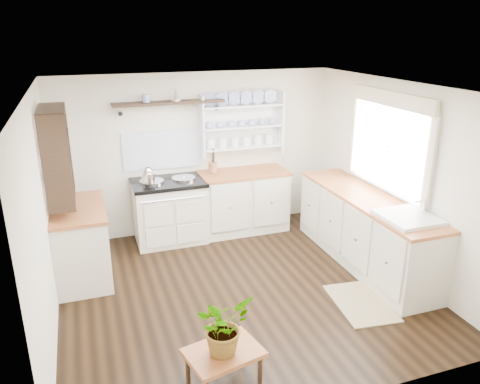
# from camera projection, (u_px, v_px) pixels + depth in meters

# --- Properties ---
(floor) EXTENTS (4.00, 3.80, 0.01)m
(floor) POSITION_uv_depth(u_px,v_px,m) (241.00, 288.00, 5.44)
(floor) COLOR black
(floor) RESTS_ON ground
(wall_back) EXTENTS (4.00, 0.02, 2.30)m
(wall_back) POSITION_uv_depth(u_px,v_px,m) (197.00, 153.00, 6.75)
(wall_back) COLOR beige
(wall_back) RESTS_ON ground
(wall_right) EXTENTS (0.02, 3.80, 2.30)m
(wall_right) POSITION_uv_depth(u_px,v_px,m) (396.00, 177.00, 5.68)
(wall_right) COLOR beige
(wall_right) RESTS_ON ground
(wall_left) EXTENTS (0.02, 3.80, 2.30)m
(wall_left) POSITION_uv_depth(u_px,v_px,m) (42.00, 219.00, 4.44)
(wall_left) COLOR beige
(wall_left) RESTS_ON ground
(ceiling) EXTENTS (4.00, 3.80, 0.01)m
(ceiling) POSITION_uv_depth(u_px,v_px,m) (241.00, 88.00, 4.68)
(ceiling) COLOR white
(ceiling) RESTS_ON wall_back
(window) EXTENTS (0.08, 1.55, 1.22)m
(window) POSITION_uv_depth(u_px,v_px,m) (388.00, 142.00, 5.66)
(window) COLOR white
(window) RESTS_ON wall_right
(aga_cooker) EXTENTS (0.99, 0.69, 0.92)m
(aga_cooker) POSITION_uv_depth(u_px,v_px,m) (170.00, 211.00, 6.53)
(aga_cooker) COLOR beige
(aga_cooker) RESTS_ON floor
(back_cabinets) EXTENTS (1.27, 0.63, 0.90)m
(back_cabinets) POSITION_uv_depth(u_px,v_px,m) (243.00, 200.00, 6.90)
(back_cabinets) COLOR beige
(back_cabinets) RESTS_ON floor
(right_cabinets) EXTENTS (0.62, 2.43, 0.90)m
(right_cabinets) POSITION_uv_depth(u_px,v_px,m) (365.00, 229.00, 5.90)
(right_cabinets) COLOR beige
(right_cabinets) RESTS_ON floor
(belfast_sink) EXTENTS (0.55, 0.60, 0.45)m
(belfast_sink) POSITION_uv_depth(u_px,v_px,m) (407.00, 227.00, 5.12)
(belfast_sink) COLOR white
(belfast_sink) RESTS_ON right_cabinets
(left_cabinets) EXTENTS (0.62, 1.13, 0.90)m
(left_cabinets) POSITION_uv_depth(u_px,v_px,m) (81.00, 242.00, 5.56)
(left_cabinets) COLOR beige
(left_cabinets) RESTS_ON floor
(plate_rack) EXTENTS (1.20, 0.22, 0.90)m
(plate_rack) POSITION_uv_depth(u_px,v_px,m) (241.00, 123.00, 6.78)
(plate_rack) COLOR white
(plate_rack) RESTS_ON wall_back
(high_shelf) EXTENTS (1.50, 0.29, 0.16)m
(high_shelf) POSITION_uv_depth(u_px,v_px,m) (169.00, 103.00, 6.27)
(high_shelf) COLOR black
(high_shelf) RESTS_ON wall_back
(left_shelving) EXTENTS (0.28, 0.80, 1.05)m
(left_shelving) POSITION_uv_depth(u_px,v_px,m) (57.00, 154.00, 5.16)
(left_shelving) COLOR black
(left_shelving) RESTS_ON wall_left
(kettle) EXTENTS (0.18, 0.18, 0.21)m
(kettle) POSITION_uv_depth(u_px,v_px,m) (148.00, 175.00, 6.14)
(kettle) COLOR silver
(kettle) RESTS_ON aga_cooker
(utensil_crock) EXTENTS (0.12, 0.12, 0.14)m
(utensil_crock) POSITION_uv_depth(u_px,v_px,m) (213.00, 168.00, 6.66)
(utensil_crock) COLOR #945736
(utensil_crock) RESTS_ON back_cabinets
(center_table) EXTENTS (0.69, 0.56, 0.33)m
(center_table) POSITION_uv_depth(u_px,v_px,m) (224.00, 355.00, 3.90)
(center_table) COLOR brown
(center_table) RESTS_ON floor
(potted_plant) EXTENTS (0.58, 0.56, 0.50)m
(potted_plant) POSITION_uv_depth(u_px,v_px,m) (223.00, 325.00, 3.80)
(potted_plant) COLOR #3F7233
(potted_plant) RESTS_ON center_table
(floor_rug) EXTENTS (0.64, 0.91, 0.02)m
(floor_rug) POSITION_uv_depth(u_px,v_px,m) (361.00, 303.00, 5.14)
(floor_rug) COLOR olive
(floor_rug) RESTS_ON floor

